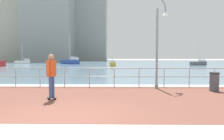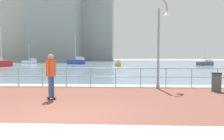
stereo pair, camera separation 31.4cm
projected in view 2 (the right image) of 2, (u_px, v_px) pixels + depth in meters
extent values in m
plane|color=#ADAAA5|center=(114.00, 65.00, 45.90)|extent=(220.00, 220.00, 0.00)
cube|color=brown|center=(79.00, 98.00, 8.77)|extent=(28.00, 6.73, 0.01)
cube|color=slate|center=(116.00, 63.00, 56.98)|extent=(180.00, 88.00, 0.00)
cylinder|color=#9EADB7|center=(18.00, 77.00, 12.30)|extent=(0.05, 0.05, 1.04)
cylinder|color=#9EADB7|center=(42.00, 77.00, 12.23)|extent=(0.05, 0.05, 1.04)
cylinder|color=#9EADB7|center=(66.00, 77.00, 12.16)|extent=(0.05, 0.05, 1.04)
cylinder|color=#9EADB7|center=(91.00, 77.00, 12.09)|extent=(0.05, 0.05, 1.04)
cylinder|color=#9EADB7|center=(116.00, 78.00, 12.02)|extent=(0.05, 0.05, 1.04)
cylinder|color=#9EADB7|center=(141.00, 78.00, 11.95)|extent=(0.05, 0.05, 1.04)
cylinder|color=#9EADB7|center=(166.00, 78.00, 11.88)|extent=(0.05, 0.05, 1.04)
cylinder|color=#9EADB7|center=(192.00, 78.00, 11.81)|extent=(0.05, 0.05, 1.04)
cylinder|color=#9EADB7|center=(217.00, 78.00, 11.74)|extent=(0.05, 0.05, 1.04)
cylinder|color=#9EADB7|center=(91.00, 68.00, 12.06)|extent=(25.20, 0.06, 0.06)
cylinder|color=#9EADB7|center=(91.00, 77.00, 12.09)|extent=(25.20, 0.06, 0.06)
cylinder|color=gray|center=(158.00, 87.00, 11.34)|extent=(0.19, 0.19, 0.20)
cylinder|color=gray|center=(158.00, 49.00, 11.21)|extent=(0.12, 0.12, 4.20)
cylinder|color=gray|center=(165.00, 1.00, 11.21)|extent=(0.20, 0.16, 0.18)
cylinder|color=gray|center=(166.00, 4.00, 11.26)|extent=(0.18, 0.15, 0.19)
cylinder|color=gray|center=(167.00, 6.00, 11.30)|extent=(0.15, 0.14, 0.19)
cylinder|color=gray|center=(167.00, 9.00, 11.32)|extent=(0.12, 0.12, 0.17)
cone|color=silver|center=(167.00, 13.00, 11.33)|extent=(0.36, 0.36, 0.22)
cylinder|color=black|center=(48.00, 99.00, 8.48)|extent=(0.07, 0.04, 0.06)
cylinder|color=black|center=(49.00, 98.00, 8.56)|extent=(0.07, 0.04, 0.06)
cylinder|color=black|center=(54.00, 99.00, 8.41)|extent=(0.07, 0.04, 0.06)
cylinder|color=black|center=(55.00, 99.00, 8.48)|extent=(0.07, 0.04, 0.06)
cube|color=black|center=(51.00, 97.00, 8.48)|extent=(0.41, 0.20, 0.02)
cylinder|color=#384C7A|center=(50.00, 87.00, 8.37)|extent=(0.16, 0.16, 0.84)
cylinder|color=#384C7A|center=(52.00, 86.00, 8.53)|extent=(0.16, 0.16, 0.84)
cube|color=#D84C1E|center=(51.00, 68.00, 8.41)|extent=(0.32, 0.39, 0.63)
cylinder|color=#D84C1E|center=(48.00, 68.00, 8.18)|extent=(0.11, 0.11, 0.60)
cylinder|color=#D84C1E|center=(54.00, 67.00, 8.62)|extent=(0.11, 0.11, 0.60)
sphere|color=#A37A5B|center=(51.00, 57.00, 8.38)|extent=(0.23, 0.23, 0.23)
cylinder|color=#474C51|center=(216.00, 83.00, 10.31)|extent=(0.44, 0.44, 0.85)
cylinder|color=#262628|center=(217.00, 73.00, 10.29)|extent=(0.46, 0.46, 0.08)
cube|color=white|center=(29.00, 62.00, 51.37)|extent=(3.54, 2.26, 0.73)
cube|color=silver|center=(34.00, 60.00, 51.67)|extent=(1.41, 1.14, 0.40)
cylinder|color=silver|center=(29.00, 52.00, 51.22)|extent=(0.08, 0.08, 4.05)
cylinder|color=silver|center=(32.00, 59.00, 51.57)|extent=(1.44, 0.64, 0.06)
cube|color=#284799|center=(76.00, 62.00, 49.09)|extent=(4.67, 3.62, 0.99)
cube|color=silver|center=(80.00, 59.00, 48.26)|extent=(1.93, 1.72, 0.55)
cylinder|color=silver|center=(76.00, 48.00, 48.89)|extent=(0.11, 0.11, 5.48)
cylinder|color=silver|center=(79.00, 57.00, 48.44)|extent=(1.81, 1.16, 0.09)
cube|color=#B21E1E|center=(2.00, 64.00, 35.96)|extent=(1.64, 4.82, 1.02)
cylinder|color=silver|center=(1.00, 44.00, 35.75)|extent=(0.11, 0.11, 5.68)
cube|color=gold|center=(118.00, 64.00, 39.52)|extent=(1.25, 3.35, 0.70)
cube|color=silver|center=(118.00, 61.00, 38.50)|extent=(0.80, 1.23, 0.39)
cylinder|color=silver|center=(118.00, 51.00, 39.38)|extent=(0.08, 0.08, 3.91)
cylinder|color=silver|center=(118.00, 60.00, 38.75)|extent=(0.17, 1.48, 0.06)
cube|color=#595960|center=(205.00, 64.00, 41.83)|extent=(3.47, 2.06, 0.71)
cube|color=silver|center=(209.00, 61.00, 42.08)|extent=(1.36, 1.07, 0.39)
cylinder|color=silver|center=(205.00, 52.00, 41.69)|extent=(0.08, 0.08, 3.94)
cylinder|color=silver|center=(208.00, 59.00, 41.99)|extent=(1.43, 0.55, 0.06)
cube|color=#B2AD99|center=(17.00, 14.00, 89.86)|extent=(15.38, 13.44, 39.48)
cube|color=#939993|center=(98.00, 27.00, 96.10)|extent=(13.84, 15.23, 29.93)
cube|color=#939993|center=(57.00, 5.00, 84.06)|extent=(17.82, 17.58, 43.66)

